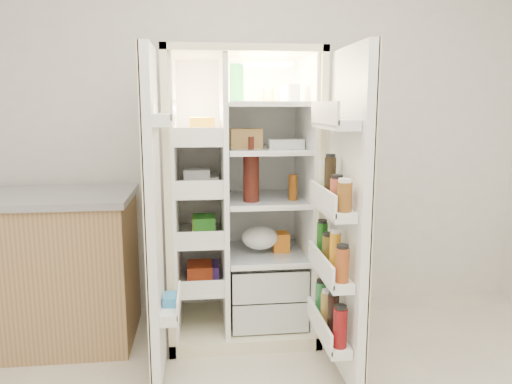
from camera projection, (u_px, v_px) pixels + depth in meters
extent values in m
cube|color=silver|center=(250.00, 123.00, 3.40)|extent=(4.00, 0.02, 2.70)
cube|color=beige|center=(237.00, 188.00, 3.40)|extent=(0.92, 0.04, 1.80)
cube|color=beige|center=(171.00, 198.00, 3.03)|extent=(0.04, 0.70, 1.80)
cube|color=beige|center=(309.00, 195.00, 3.13)|extent=(0.04, 0.70, 1.80)
cube|color=beige|center=(241.00, 54.00, 2.93)|extent=(0.92, 0.70, 0.04)
cube|color=beige|center=(242.00, 323.00, 3.23)|extent=(0.92, 0.70, 0.08)
cube|color=white|center=(238.00, 186.00, 3.37)|extent=(0.84, 0.02, 1.68)
cube|color=white|center=(176.00, 195.00, 3.03)|extent=(0.02, 0.62, 1.68)
cube|color=white|center=(305.00, 192.00, 3.12)|extent=(0.02, 0.62, 1.68)
cube|color=white|center=(224.00, 194.00, 3.06)|extent=(0.03, 0.62, 1.68)
cube|color=silver|center=(266.00, 303.00, 3.20)|extent=(0.47, 0.52, 0.19)
cube|color=silver|center=(266.00, 274.00, 3.17)|extent=(0.47, 0.52, 0.19)
cube|color=#FFD18C|center=(265.00, 65.00, 3.00)|extent=(0.30, 0.30, 0.02)
cube|color=white|center=(201.00, 280.00, 3.15)|extent=(0.28, 0.58, 0.02)
cube|color=white|center=(200.00, 236.00, 3.09)|extent=(0.28, 0.58, 0.02)
cube|color=white|center=(199.00, 190.00, 3.04)|extent=(0.28, 0.58, 0.02)
cube|color=white|center=(198.00, 142.00, 2.99)|extent=(0.28, 0.58, 0.02)
cube|color=silver|center=(265.00, 253.00, 3.16)|extent=(0.49, 0.58, 0.01)
cube|color=silver|center=(265.00, 199.00, 3.10)|extent=(0.49, 0.58, 0.01)
cube|color=silver|center=(266.00, 149.00, 3.05)|extent=(0.49, 0.58, 0.02)
cube|color=silver|center=(266.00, 104.00, 3.00)|extent=(0.49, 0.58, 0.02)
cube|color=#C3401B|center=(201.00, 272.00, 3.14)|extent=(0.16, 0.20, 0.10)
cube|color=green|center=(200.00, 225.00, 3.08)|extent=(0.14, 0.18, 0.12)
cube|color=silver|center=(199.00, 183.00, 3.03)|extent=(0.20, 0.22, 0.07)
cube|color=gold|center=(198.00, 129.00, 2.97)|extent=(0.15, 0.16, 0.14)
cube|color=#503091|center=(201.00, 272.00, 3.14)|extent=(0.18, 0.20, 0.09)
cube|color=#F7A62B|center=(200.00, 227.00, 3.08)|extent=(0.14, 0.18, 0.10)
cube|color=silver|center=(199.00, 179.00, 3.03)|extent=(0.16, 0.16, 0.12)
sphere|color=orange|center=(248.00, 317.00, 3.12)|extent=(0.07, 0.07, 0.07)
sphere|color=orange|center=(261.00, 314.00, 3.17)|extent=(0.07, 0.07, 0.07)
sphere|color=orange|center=(277.00, 316.00, 3.14)|extent=(0.07, 0.07, 0.07)
sphere|color=orange|center=(253.00, 308.00, 3.26)|extent=(0.07, 0.07, 0.07)
sphere|color=orange|center=(268.00, 308.00, 3.26)|extent=(0.07, 0.07, 0.07)
sphere|color=orange|center=(284.00, 310.00, 3.23)|extent=(0.07, 0.07, 0.07)
sphere|color=orange|center=(242.00, 312.00, 3.20)|extent=(0.07, 0.07, 0.07)
sphere|color=orange|center=(277.00, 307.00, 3.28)|extent=(0.07, 0.07, 0.07)
ellipsoid|color=#397828|center=(265.00, 271.00, 3.19)|extent=(0.26, 0.24, 0.11)
cylinder|color=#43150E|center=(251.00, 177.00, 2.96)|extent=(0.10, 0.10, 0.31)
cylinder|color=brown|center=(293.00, 187.00, 3.02)|extent=(0.06, 0.06, 0.16)
cube|color=green|center=(237.00, 83.00, 2.90)|extent=(0.08, 0.08, 0.23)
cylinder|color=white|center=(290.00, 94.00, 2.92)|extent=(0.12, 0.12, 0.11)
cylinder|color=#A86026|center=(268.00, 96.00, 3.04)|extent=(0.07, 0.07, 0.09)
cube|color=white|center=(286.00, 144.00, 3.03)|extent=(0.22, 0.09, 0.05)
cube|color=tan|center=(246.00, 138.00, 3.04)|extent=(0.20, 0.11, 0.12)
ellipsoid|color=white|center=(260.00, 242.00, 3.12)|extent=(0.23, 0.21, 0.15)
cube|color=orange|center=(281.00, 242.00, 3.18)|extent=(0.10, 0.12, 0.12)
cube|color=white|center=(154.00, 218.00, 2.49)|extent=(0.05, 0.40, 1.72)
cube|color=beige|center=(149.00, 218.00, 2.48)|extent=(0.01, 0.40, 1.72)
cube|color=white|center=(171.00, 309.00, 2.58)|extent=(0.09, 0.32, 0.06)
cube|color=white|center=(164.00, 120.00, 2.41)|extent=(0.09, 0.32, 0.06)
cube|color=#338CCC|center=(170.00, 304.00, 2.58)|extent=(0.07, 0.12, 0.10)
cube|color=white|center=(348.00, 217.00, 2.51)|extent=(0.05, 0.58, 1.72)
cube|color=beige|center=(353.00, 217.00, 2.52)|extent=(0.01, 0.58, 1.72)
cube|color=white|center=(329.00, 333.00, 2.61)|extent=(0.11, 0.50, 0.05)
cube|color=white|center=(331.00, 273.00, 2.55)|extent=(0.11, 0.50, 0.05)
cube|color=white|center=(332.00, 208.00, 2.49)|extent=(0.11, 0.50, 0.05)
cube|color=white|center=(335.00, 124.00, 2.42)|extent=(0.11, 0.50, 0.05)
cylinder|color=maroon|center=(340.00, 328.00, 2.40)|extent=(0.07, 0.07, 0.20)
cylinder|color=black|center=(333.00, 315.00, 2.52)|extent=(0.06, 0.06, 0.22)
cylinder|color=#A48136|center=(326.00, 308.00, 2.65)|extent=(0.06, 0.06, 0.18)
cylinder|color=#297D3C|center=(321.00, 298.00, 2.78)|extent=(0.06, 0.06, 0.19)
cylinder|color=#914018|center=(342.00, 265.00, 2.34)|extent=(0.07, 0.07, 0.17)
cylinder|color=orange|center=(335.00, 253.00, 2.46)|extent=(0.06, 0.06, 0.21)
cylinder|color=brown|center=(328.00, 250.00, 2.60)|extent=(0.07, 0.07, 0.16)
cylinder|color=#165112|center=(322.00, 240.00, 2.72)|extent=(0.06, 0.06, 0.20)
cylinder|color=brown|center=(344.00, 197.00, 2.28)|extent=(0.07, 0.07, 0.14)
cylinder|color=#AA452B|center=(337.00, 192.00, 2.41)|extent=(0.07, 0.07, 0.14)
cylinder|color=black|center=(330.00, 179.00, 2.53)|extent=(0.06, 0.06, 0.23)
cylinder|color=beige|center=(324.00, 180.00, 2.66)|extent=(0.06, 0.06, 0.18)
cube|color=#A57C52|center=(28.00, 272.00, 3.00)|extent=(1.26, 0.65, 0.90)
cube|color=gray|center=(22.00, 198.00, 2.92)|extent=(1.30, 0.69, 0.04)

